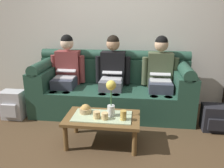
{
  "coord_description": "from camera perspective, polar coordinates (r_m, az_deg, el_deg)",
  "views": [
    {
      "loc": [
        0.42,
        -2.28,
        1.54
      ],
      "look_at": [
        0.04,
        0.79,
        0.58
      ],
      "focal_mm": 36.47,
      "sensor_mm": 36.0,
      "label": 1
    }
  ],
  "objects": [
    {
      "name": "coffee_table",
      "position": [
        2.78,
        -2.44,
        -9.0
      ],
      "size": [
        0.9,
        0.53,
        0.37
      ],
      "color": "brown",
      "rests_on": "ground_plane"
    },
    {
      "name": "flower_vase",
      "position": [
        2.65,
        -0.23,
        -2.91
      ],
      "size": [
        0.12,
        0.12,
        0.44
      ],
      "color": "silver",
      "rests_on": "coffee_table"
    },
    {
      "name": "backpack_left",
      "position": [
        3.77,
        -23.54,
        -4.84
      ],
      "size": [
        0.33,
        0.28,
        0.43
      ],
      "color": "#B7B7BC",
      "rests_on": "ground_plane"
    },
    {
      "name": "person_middle",
      "position": [
        3.58,
        0.07,
        3.05
      ],
      "size": [
        0.56,
        0.67,
        1.22
      ],
      "color": "#595B66",
      "rests_on": "ground_plane"
    },
    {
      "name": "backpack_right",
      "position": [
        3.43,
        24.2,
        -7.79
      ],
      "size": [
        0.32,
        0.29,
        0.35
      ],
      "color": "black",
      "rests_on": "ground_plane"
    },
    {
      "name": "couch",
      "position": [
        3.67,
        0.08,
        -1.34
      ],
      "size": [
        2.45,
        0.88,
        0.96
      ],
      "color": "#234738",
      "rests_on": "ground_plane"
    },
    {
      "name": "cup_near_right",
      "position": [
        2.63,
        2.86,
        -7.82
      ],
      "size": [
        0.07,
        0.07,
        0.11
      ],
      "primitive_type": "cylinder",
      "color": "gold",
      "rests_on": "coffee_table"
    },
    {
      "name": "cup_far_center",
      "position": [
        2.68,
        -3.85,
        -7.74
      ],
      "size": [
        0.08,
        0.08,
        0.08
      ],
      "primitive_type": "cylinder",
      "color": "#DBB77A",
      "rests_on": "coffee_table"
    },
    {
      "name": "back_wall_patterned",
      "position": [
        4.0,
        1.05,
        16.02
      ],
      "size": [
        6.0,
        0.12,
        2.9
      ],
      "primitive_type": "cube",
      "color": "silver",
      "rests_on": "ground_plane"
    },
    {
      "name": "person_right",
      "position": [
        3.57,
        11.98,
        2.62
      ],
      "size": [
        0.56,
        0.67,
        1.22
      ],
      "color": "#383D4C",
      "rests_on": "ground_plane"
    },
    {
      "name": "snack_bowl",
      "position": [
        2.83,
        -6.65,
        -6.39
      ],
      "size": [
        0.15,
        0.15,
        0.12
      ],
      "color": "tan",
      "rests_on": "coffee_table"
    },
    {
      "name": "person_left",
      "position": [
        3.74,
        -11.29,
        3.34
      ],
      "size": [
        0.56,
        0.67,
        1.22
      ],
      "color": "#383D4C",
      "rests_on": "ground_plane"
    },
    {
      "name": "ground_plane",
      "position": [
        2.78,
        -2.98,
        -16.34
      ],
      "size": [
        14.0,
        14.0,
        0.0
      ],
      "primitive_type": "plane",
      "color": "#4C3823"
    },
    {
      "name": "cup_near_left",
      "position": [
        2.65,
        -1.82,
        -8.02
      ],
      "size": [
        0.08,
        0.08,
        0.08
      ],
      "primitive_type": "cylinder",
      "color": "#DBB77A",
      "rests_on": "coffee_table"
    }
  ]
}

